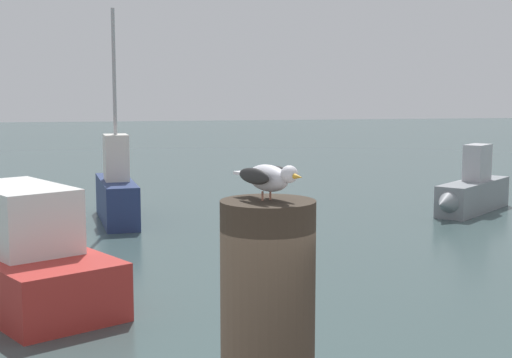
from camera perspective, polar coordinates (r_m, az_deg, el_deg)
name	(u,v)px	position (r m, az deg, el deg)	size (l,w,h in m)	color
mooring_post	(268,337)	(2.92, 0.90, -11.97)	(0.36, 0.36, 1.06)	#382D23
seagull	(269,177)	(2.77, 1.00, 0.16)	(0.21, 0.38, 0.14)	tan
boat_navy	(116,192)	(17.07, -10.68, -1.02)	(1.01, 3.42, 4.68)	navy
boat_grey	(470,192)	(18.50, 16.09, -0.98)	(2.97, 2.74, 1.61)	gray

